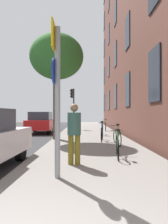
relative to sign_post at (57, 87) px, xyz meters
name	(u,v)px	position (x,y,z in m)	size (l,w,h in m)	color
ground_plane	(43,133)	(-2.54, 11.53, -2.07)	(41.80, 41.80, 0.00)	#332D28
road_asphalt	(16,133)	(-4.64, 11.53, -2.06)	(7.00, 38.00, 0.01)	#2D2D30
sidewalk	(89,133)	(0.96, 11.53, -2.01)	(4.20, 38.00, 0.12)	gray
sign_post	(57,87)	(0.00, 0.00, 0.00)	(0.16, 0.60, 3.34)	gray
traffic_light	(73,101)	(-0.44, 14.74, 0.57)	(0.43, 0.24, 3.67)	black
tree_near	(57,58)	(-0.87, 6.82, 2.44)	(2.88, 2.88, 5.67)	#4C3823
bicycle_0	(118,146)	(1.66, 2.14, -1.59)	(0.42, 1.61, 0.90)	black
bicycle_1	(118,137)	(2.05, 4.74, -1.58)	(0.42, 1.62, 0.93)	black
bicycle_2	(102,133)	(1.51, 6.20, -1.56)	(0.42, 1.70, 0.99)	black
bicycle_3	(103,130)	(1.79, 9.11, -1.59)	(0.42, 1.60, 0.92)	black
bicycle_4	(106,126)	(2.32, 12.33, -1.56)	(0.42, 1.66, 0.98)	black
pedestrian_0	(75,130)	(0.33, 1.17, -1.01)	(0.48, 0.48, 1.64)	olive
car_1	(42,122)	(-2.71, 11.80, -1.23)	(1.89, 4.03, 1.62)	red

